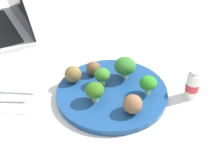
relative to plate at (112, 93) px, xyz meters
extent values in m
plane|color=silver|center=(0.00, 0.00, -0.01)|extent=(4.00, 4.00, 0.00)
cylinder|color=navy|center=(0.00, 0.00, 0.00)|extent=(0.28, 0.28, 0.02)
cylinder|color=#91BF72|center=(0.02, -0.02, 0.02)|extent=(0.02, 0.02, 0.02)
ellipsoid|color=#347624|center=(0.02, -0.02, 0.04)|extent=(0.04, 0.04, 0.03)
cylinder|color=#91CC7D|center=(-0.09, 0.01, 0.02)|extent=(0.01, 0.01, 0.02)
ellipsoid|color=#27811F|center=(-0.09, 0.01, 0.04)|extent=(0.04, 0.04, 0.03)
cylinder|color=#92C46E|center=(0.04, 0.04, 0.02)|extent=(0.01, 0.01, 0.02)
ellipsoid|color=#326619|center=(0.04, 0.04, 0.04)|extent=(0.05, 0.05, 0.04)
cylinder|color=#9EBB75|center=(-0.04, -0.05, 0.02)|extent=(0.01, 0.01, 0.02)
ellipsoid|color=#2E6E29|center=(-0.04, -0.05, 0.05)|extent=(0.06, 0.06, 0.04)
sphere|color=brown|center=(-0.04, 0.08, 0.03)|extent=(0.05, 0.05, 0.05)
sphere|color=brown|center=(0.10, -0.04, 0.03)|extent=(0.04, 0.04, 0.04)
sphere|color=brown|center=(0.05, -0.07, 0.03)|extent=(0.04, 0.04, 0.04)
cube|color=white|center=(0.27, 0.00, -0.01)|extent=(0.18, 0.14, 0.01)
cube|color=silver|center=(0.26, 0.02, 0.00)|extent=(0.09, 0.02, 0.01)
cube|color=white|center=(0.24, -0.01, 0.00)|extent=(0.09, 0.02, 0.01)
cylinder|color=white|center=(-0.20, 0.01, 0.03)|extent=(0.03, 0.03, 0.07)
cylinder|color=red|center=(-0.20, 0.01, 0.02)|extent=(0.03, 0.03, 0.02)
cylinder|color=silver|center=(-0.20, 0.01, 0.07)|extent=(0.02, 0.02, 0.01)
camera|label=1|loc=(0.02, 0.56, 0.47)|focal=46.39mm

